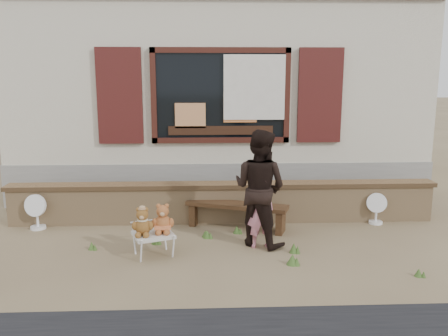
{
  "coord_description": "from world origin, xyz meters",
  "views": [
    {
      "loc": [
        -0.32,
        -6.63,
        2.47
      ],
      "look_at": [
        0.0,
        0.6,
        1.0
      ],
      "focal_mm": 38.0,
      "sensor_mm": 36.0,
      "label": 1
    }
  ],
  "objects_px": {
    "teddy_bear_left": "(143,221)",
    "folding_chair": "(153,235)",
    "child": "(260,211)",
    "teddy_bear_right": "(163,218)",
    "adult": "(260,188)",
    "bench": "(237,210)"
  },
  "relations": [
    {
      "from": "bench",
      "to": "teddy_bear_left",
      "type": "relative_size",
      "value": 4.22
    },
    {
      "from": "folding_chair",
      "to": "child",
      "type": "height_order",
      "value": "child"
    },
    {
      "from": "folding_chair",
      "to": "adult",
      "type": "xyz_separation_m",
      "value": [
        1.49,
        0.39,
        0.55
      ]
    },
    {
      "from": "folding_chair",
      "to": "teddy_bear_right",
      "type": "relative_size",
      "value": 1.57
    },
    {
      "from": "teddy_bear_left",
      "to": "teddy_bear_right",
      "type": "relative_size",
      "value": 0.95
    },
    {
      "from": "child",
      "to": "adult",
      "type": "xyz_separation_m",
      "value": [
        -0.0,
        0.13,
        0.3
      ]
    },
    {
      "from": "teddy_bear_left",
      "to": "bench",
      "type": "bearing_deg",
      "value": 20.11
    },
    {
      "from": "teddy_bear_right",
      "to": "child",
      "type": "distance_m",
      "value": 1.38
    },
    {
      "from": "bench",
      "to": "teddy_bear_left",
      "type": "distance_m",
      "value": 1.78
    },
    {
      "from": "folding_chair",
      "to": "adult",
      "type": "height_order",
      "value": "adult"
    },
    {
      "from": "bench",
      "to": "folding_chair",
      "type": "distance_m",
      "value": 1.64
    },
    {
      "from": "folding_chair",
      "to": "teddy_bear_right",
      "type": "xyz_separation_m",
      "value": [
        0.13,
        0.05,
        0.24
      ]
    },
    {
      "from": "teddy_bear_left",
      "to": "child",
      "type": "bearing_deg",
      "value": -9.63
    },
    {
      "from": "teddy_bear_left",
      "to": "folding_chair",
      "type": "bearing_deg",
      "value": 0.0
    },
    {
      "from": "teddy_bear_left",
      "to": "child",
      "type": "height_order",
      "value": "child"
    },
    {
      "from": "teddy_bear_left",
      "to": "adult",
      "type": "bearing_deg",
      "value": -5.21
    },
    {
      "from": "folding_chair",
      "to": "child",
      "type": "xyz_separation_m",
      "value": [
        1.49,
        0.26,
        0.25
      ]
    },
    {
      "from": "child",
      "to": "adult",
      "type": "relative_size",
      "value": 0.64
    },
    {
      "from": "bench",
      "to": "child",
      "type": "xyz_separation_m",
      "value": [
        0.28,
        -0.84,
        0.24
      ]
    },
    {
      "from": "bench",
      "to": "teddy_bear_left",
      "type": "xyz_separation_m",
      "value": [
        -1.35,
        -1.15,
        0.21
      ]
    },
    {
      "from": "teddy_bear_right",
      "to": "adult",
      "type": "bearing_deg",
      "value": -6.25
    },
    {
      "from": "teddy_bear_left",
      "to": "adult",
      "type": "height_order",
      "value": "adult"
    }
  ]
}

